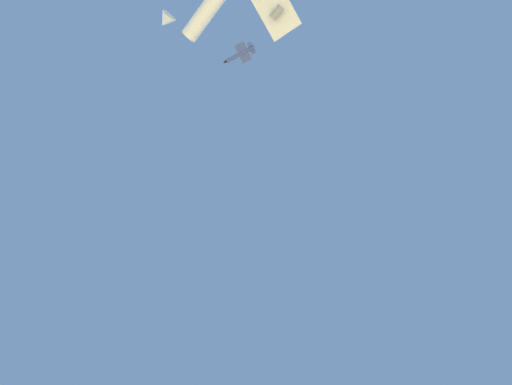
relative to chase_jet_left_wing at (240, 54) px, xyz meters
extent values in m
cone|color=white|center=(27.28, 16.76, -6.58)|extent=(7.81, 7.85, 6.08)
cylinder|color=gray|center=(-16.21, 16.38, -15.79)|extent=(5.69, 5.62, 3.00)
cylinder|color=#38478C|center=(-0.08, 0.03, -0.02)|extent=(12.68, 6.03, 1.50)
cone|color=black|center=(6.93, -2.64, -0.02)|extent=(2.40, 2.11, 1.50)
cube|color=#38478C|center=(-1.48, 0.56, -0.22)|extent=(6.96, 9.04, 0.24)
cube|color=#38478C|center=(-5.21, 1.99, 1.93)|extent=(2.31, 1.04, 2.60)
cube|color=#38478C|center=(-5.21, 1.99, 0.18)|extent=(3.58, 5.20, 0.20)
camera|label=1|loc=(-10.09, 32.55, -167.14)|focal=26.04mm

